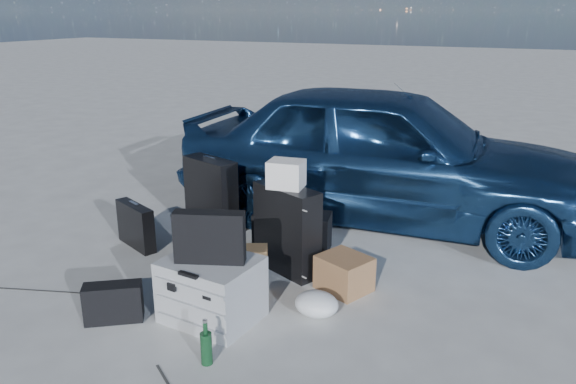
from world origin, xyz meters
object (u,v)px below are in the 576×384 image
object	(u,v)px
pelican_case	(212,289)
duffel_bag	(292,231)
briefcase	(136,226)
green_bottle	(206,343)
suitcase_right	(287,229)
cardboard_box	(344,273)
suitcase_left	(211,196)
car	(385,153)

from	to	relation	value
pelican_case	duffel_bag	distance (m)	1.26
briefcase	green_bottle	world-z (taller)	briefcase
suitcase_right	cardboard_box	bearing A→B (deg)	11.07
pelican_case	suitcase_right	bearing A→B (deg)	86.53
suitcase_right	duffel_bag	bearing A→B (deg)	132.77
suitcase_left	duffel_bag	xyz separation A→B (m)	(0.82, -0.03, -0.19)
pelican_case	duffel_bag	xyz separation A→B (m)	(0.00, 1.26, -0.05)
duffel_bag	green_bottle	xyz separation A→B (m)	(0.24, -1.71, -0.02)
car	green_bottle	world-z (taller)	car
duffel_bag	green_bottle	distance (m)	1.72
cardboard_box	car	bearing A→B (deg)	96.03
duffel_bag	car	bearing A→B (deg)	52.15
briefcase	suitcase_right	size ratio (longest dim) A/B	0.71
pelican_case	cardboard_box	xyz separation A→B (m)	(0.65, 0.75, -0.08)
briefcase	duffel_bag	size ratio (longest dim) A/B	0.76
car	duffel_bag	world-z (taller)	car
pelican_case	cardboard_box	distance (m)	1.00
briefcase	pelican_case	bearing A→B (deg)	-7.29
suitcase_right	green_bottle	bearing A→B (deg)	-61.54
cardboard_box	green_bottle	distance (m)	1.26
pelican_case	suitcase_left	world-z (taller)	suitcase_left
suitcase_left	briefcase	bearing A→B (deg)	-108.67
cardboard_box	pelican_case	bearing A→B (deg)	-131.02
duffel_bag	pelican_case	bearing A→B (deg)	-102.64
car	suitcase_left	distance (m)	1.68
duffel_bag	green_bottle	world-z (taller)	duffel_bag
duffel_bag	briefcase	bearing A→B (deg)	-169.67
car	green_bottle	bearing A→B (deg)	171.36
car	briefcase	world-z (taller)	car
duffel_bag	cardboard_box	size ratio (longest dim) A/B	1.87
green_bottle	suitcase_left	bearing A→B (deg)	121.50
cardboard_box	green_bottle	bearing A→B (deg)	-108.98
pelican_case	briefcase	size ratio (longest dim) A/B	1.19
briefcase	suitcase_right	bearing A→B (deg)	28.82
car	green_bottle	distance (m)	2.80
pelican_case	duffel_bag	size ratio (longest dim) A/B	0.90
pelican_case	briefcase	world-z (taller)	pelican_case
suitcase_right	cardboard_box	xyz separation A→B (m)	(0.52, -0.12, -0.21)
car	duffel_bag	xyz separation A→B (m)	(-0.49, -1.03, -0.50)
pelican_case	suitcase_right	xyz separation A→B (m)	(0.14, 0.87, 0.13)
suitcase_left	green_bottle	world-z (taller)	suitcase_left
suitcase_left	green_bottle	distance (m)	2.05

